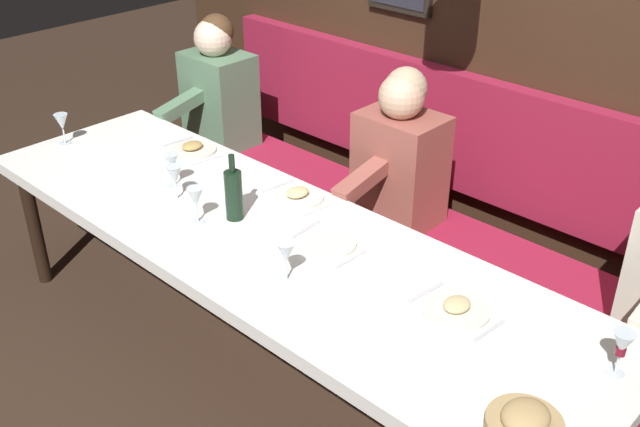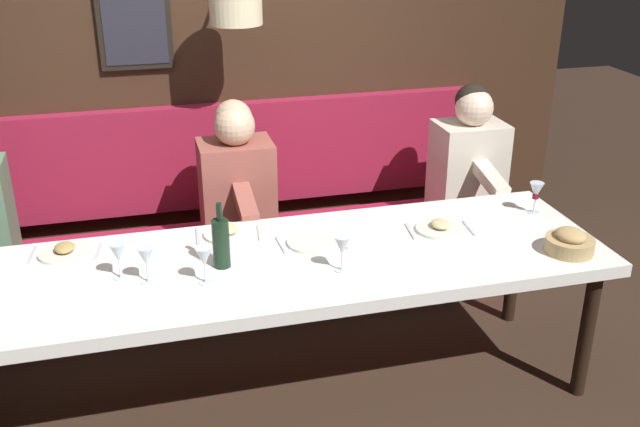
% 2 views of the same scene
% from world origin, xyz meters
% --- Properties ---
extents(ground_plane, '(12.00, 12.00, 0.00)m').
position_xyz_m(ground_plane, '(0.00, 0.00, 0.00)').
color(ground_plane, '#332319').
extents(dining_table, '(0.90, 3.10, 0.74)m').
position_xyz_m(dining_table, '(0.00, 0.00, 0.68)').
color(dining_table, white).
rests_on(dining_table, ground_plane).
extents(banquette_bench, '(0.52, 3.30, 0.45)m').
position_xyz_m(banquette_bench, '(0.89, 0.00, 0.23)').
color(banquette_bench, maroon).
rests_on(banquette_bench, ground_plane).
extents(back_wall_panel, '(0.59, 4.50, 2.90)m').
position_xyz_m(back_wall_panel, '(1.46, 0.00, 1.36)').
color(back_wall_panel, '#382316').
rests_on(back_wall_panel, ground_plane).
extents(diner_near, '(0.60, 0.40, 0.79)m').
position_xyz_m(diner_near, '(0.88, -0.00, 0.82)').
color(diner_near, '#934C42').
rests_on(diner_near, banquette_bench).
extents(diner_middle, '(0.60, 0.40, 0.79)m').
position_xyz_m(diner_middle, '(0.88, 1.37, 0.82)').
color(diner_middle, '#567A5B').
rests_on(diner_middle, banquette_bench).
extents(place_setting_0, '(0.24, 0.31, 0.01)m').
position_xyz_m(place_setting_0, '(0.11, -0.23, 0.75)').
color(place_setting_0, silver).
rests_on(place_setting_0, dining_table).
extents(place_setting_1, '(0.24, 0.33, 0.05)m').
position_xyz_m(place_setting_1, '(0.30, 0.88, 0.75)').
color(place_setting_1, silver).
rests_on(place_setting_1, dining_table).
extents(place_setting_2, '(0.24, 0.32, 0.05)m').
position_xyz_m(place_setting_2, '(0.31, 0.13, 0.75)').
color(place_setting_2, silver).
rests_on(place_setting_2, dining_table).
extents(place_setting_3, '(0.24, 0.32, 0.05)m').
position_xyz_m(place_setting_3, '(0.10, -0.87, 0.75)').
color(place_setting_3, silver).
rests_on(place_setting_3, dining_table).
extents(wine_glass_0, '(0.07, 0.07, 0.16)m').
position_xyz_m(wine_glass_0, '(-0.10, 1.44, 0.86)').
color(wine_glass_0, silver).
rests_on(wine_glass_0, dining_table).
extents(wine_glass_1, '(0.07, 0.07, 0.16)m').
position_xyz_m(wine_glass_1, '(0.18, -1.42, 0.86)').
color(wine_glass_1, silver).
rests_on(wine_glass_1, dining_table).
extents(wine_glass_2, '(0.07, 0.07, 0.16)m').
position_xyz_m(wine_glass_2, '(-0.13, 0.29, 0.86)').
color(wine_glass_2, silver).
rests_on(wine_glass_2, dining_table).
extents(wine_glass_3, '(0.07, 0.07, 0.16)m').
position_xyz_m(wine_glass_3, '(-0.07, 0.52, 0.86)').
color(wine_glass_3, silver).
rests_on(wine_glass_3, dining_table).
extents(wine_glass_4, '(0.07, 0.07, 0.16)m').
position_xyz_m(wine_glass_4, '(-0.17, -0.29, 0.86)').
color(wine_glass_4, silver).
rests_on(wine_glass_4, dining_table).
extents(wine_glass_5, '(0.07, 0.07, 0.16)m').
position_xyz_m(wine_glass_5, '(0.00, 0.64, 0.86)').
color(wine_glass_5, silver).
rests_on(wine_glass_5, dining_table).
extents(wine_bottle, '(0.08, 0.08, 0.30)m').
position_xyz_m(wine_bottle, '(0.00, 0.20, 0.86)').
color(wine_bottle, black).
rests_on(wine_bottle, dining_table).
extents(bread_bowl, '(0.22, 0.22, 0.12)m').
position_xyz_m(bread_bowl, '(-0.27, -1.34, 0.79)').
color(bread_bowl, tan).
rests_on(bread_bowl, dining_table).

